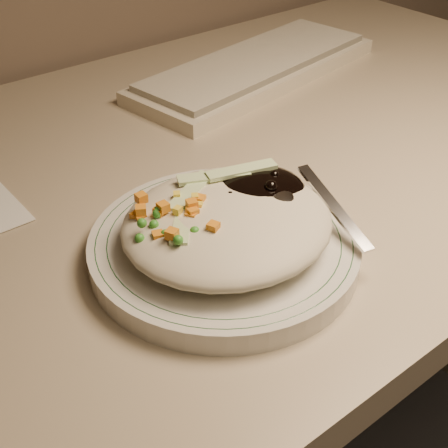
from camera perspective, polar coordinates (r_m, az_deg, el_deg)
desk at (r=0.83m, az=-4.21°, el=-7.04°), size 1.40×0.70×0.74m
plate at (r=0.57m, az=-0.00°, el=-2.13°), size 0.25×0.25×0.02m
plate_rim at (r=0.56m, az=-0.00°, el=-1.33°), size 0.23×0.23×0.00m
meal at (r=0.55m, az=0.40°, el=0.60°), size 0.20×0.19×0.05m
keyboard at (r=0.94m, az=2.92°, el=14.07°), size 0.42×0.21×0.03m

